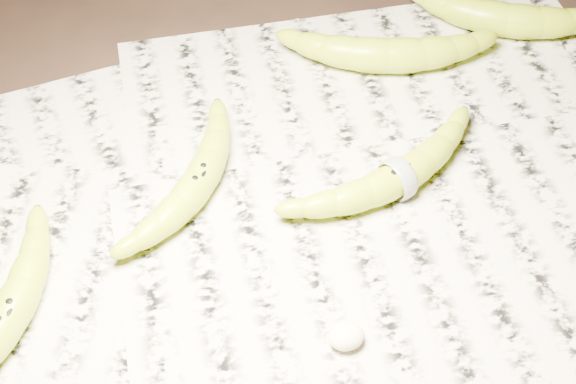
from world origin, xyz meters
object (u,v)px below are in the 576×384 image
object	(u,v)px
banana_center	(198,180)
banana_upper_a	(388,53)
banana_left_a	(5,318)
banana_upper_b	(507,17)
banana_taped	(398,176)

from	to	relation	value
banana_center	banana_upper_a	xyz separation A→B (m)	(0.25, 0.12, 0.00)
banana_left_a	banana_upper_b	world-z (taller)	banana_upper_b
banana_center	banana_upper_a	world-z (taller)	banana_upper_a
banana_taped	banana_upper_a	distance (m)	0.19
banana_center	banana_upper_b	size ratio (longest dim) A/B	0.93
banana_upper_a	banana_upper_b	bearing A→B (deg)	25.18
banana_taped	banana_upper_b	xyz separation A→B (m)	(0.22, 0.20, 0.00)
banana_left_a	banana_upper_a	distance (m)	0.49
banana_taped	banana_upper_a	xyz separation A→B (m)	(0.06, 0.18, 0.00)
banana_center	banana_taped	world-z (taller)	same
banana_taped	banana_upper_b	distance (m)	0.29
banana_center	banana_taped	distance (m)	0.19
banana_taped	banana_center	bearing A→B (deg)	146.39
banana_left_a	banana_center	xyz separation A→B (m)	(0.19, 0.11, -0.00)
banana_center	banana_upper_b	bearing A→B (deg)	-31.32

